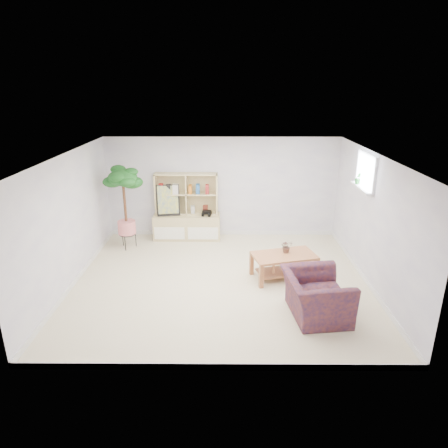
{
  "coord_description": "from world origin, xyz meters",
  "views": [
    {
      "loc": [
        0.11,
        -6.8,
        3.56
      ],
      "look_at": [
        0.06,
        0.45,
        1.0
      ],
      "focal_mm": 32.0,
      "sensor_mm": 36.0,
      "label": 1
    }
  ],
  "objects_px": {
    "storage_unit": "(186,207)",
    "floor_tree": "(125,208)",
    "coffee_table": "(284,266)",
    "armchair": "(316,293)"
  },
  "relations": [
    {
      "from": "coffee_table",
      "to": "floor_tree",
      "type": "height_order",
      "value": "floor_tree"
    },
    {
      "from": "floor_tree",
      "to": "coffee_table",
      "type": "bearing_deg",
      "value": -23.75
    },
    {
      "from": "coffee_table",
      "to": "floor_tree",
      "type": "distance_m",
      "value": 3.73
    },
    {
      "from": "floor_tree",
      "to": "armchair",
      "type": "xyz_separation_m",
      "value": [
        3.68,
        -2.8,
        -0.54
      ]
    },
    {
      "from": "storage_unit",
      "to": "floor_tree",
      "type": "xyz_separation_m",
      "value": [
        -1.3,
        -0.6,
        0.15
      ]
    },
    {
      "from": "coffee_table",
      "to": "floor_tree",
      "type": "relative_size",
      "value": 0.63
    },
    {
      "from": "storage_unit",
      "to": "floor_tree",
      "type": "relative_size",
      "value": 0.84
    },
    {
      "from": "coffee_table",
      "to": "armchair",
      "type": "height_order",
      "value": "armchair"
    },
    {
      "from": "coffee_table",
      "to": "armchair",
      "type": "bearing_deg",
      "value": -90.86
    },
    {
      "from": "coffee_table",
      "to": "storage_unit",
      "type": "bearing_deg",
      "value": 119.87
    }
  ]
}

